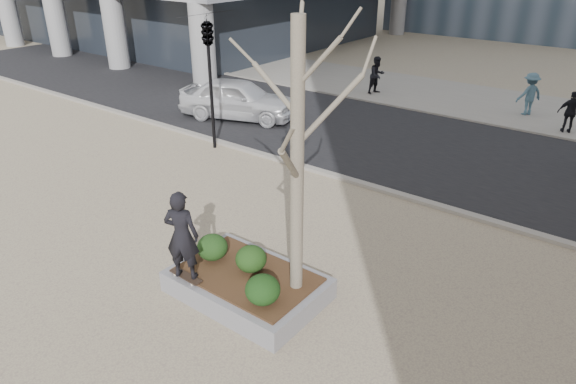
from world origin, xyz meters
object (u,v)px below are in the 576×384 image
Objects in this scene: planter at (248,285)px; police_car at (238,99)px; skateboard at (186,277)px; skateboarder at (182,235)px.

planter is 11.81m from police_car.
skateboard is 0.42× the size of skateboarder.
skateboarder is 11.85m from police_car.
skateboarder is (0.00, 0.00, 0.96)m from skateboard.
police_car reaches higher than planter.
planter is 0.63× the size of police_car.
skateboard is at bearing -162.22° from police_car.
planter is 1.24m from skateboard.
planter is at bearing -156.37° from police_car.
skateboard is 0.96m from skateboarder.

